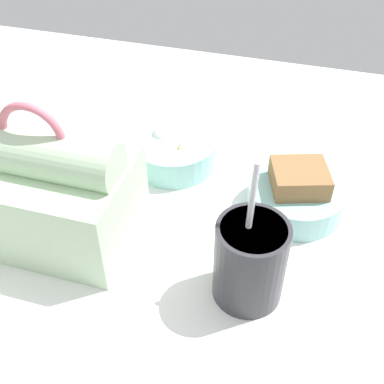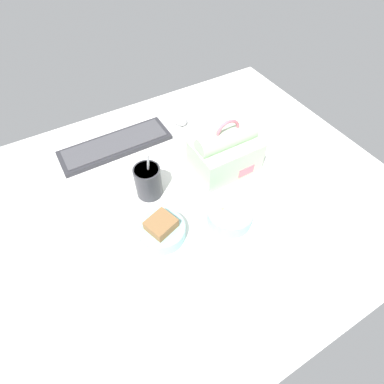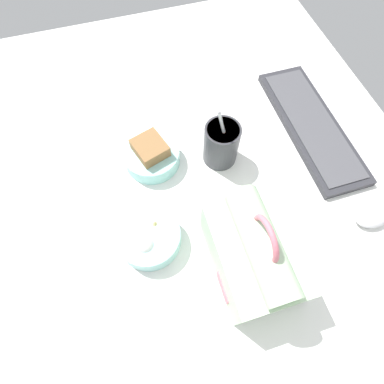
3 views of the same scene
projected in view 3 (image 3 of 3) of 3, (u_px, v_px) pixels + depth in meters
desk_surface at (201, 190)px, 72.61cm from camera, size 140.00×110.00×2.00cm
keyboard at (311, 125)px, 78.96cm from camera, size 40.70×13.14×2.10cm
lunch_bag at (255, 253)px, 57.32cm from camera, size 21.57×15.20×20.32cm
soup_cup at (221, 144)px, 70.59cm from camera, size 8.36×8.36×18.30cm
bento_bowl_sandwich at (152, 155)px, 72.75cm from camera, size 13.63×13.63×7.25cm
bento_bowl_snacks at (149, 237)px, 63.73cm from camera, size 13.63×13.63×5.94cm
computer_mouse at (372, 217)px, 66.92cm from camera, size 5.20×7.83×2.85cm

